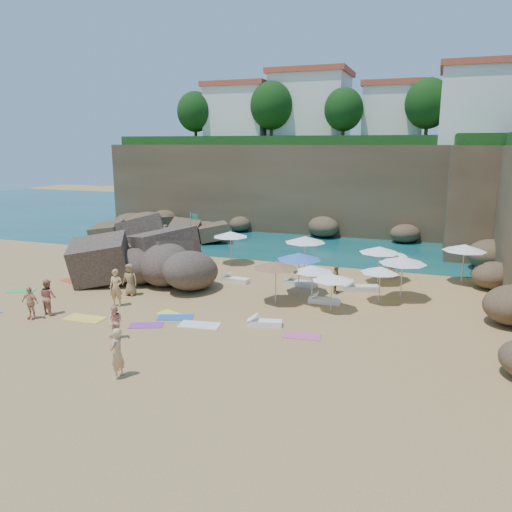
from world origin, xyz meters
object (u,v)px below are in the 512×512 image
(parasol_2, at_px, (305,239))
(parasol_1, at_px, (391,253))
(flag_pole, at_px, (192,230))
(person_stand_1, at_px, (48,297))
(person_stand_3, at_px, (336,280))
(lounger_0, at_px, (361,288))
(parasol_0, at_px, (230,234))
(person_stand_6, at_px, (117,353))
(person_stand_5, at_px, (166,236))
(rock_outcrop, at_px, (151,277))
(person_stand_2, at_px, (198,258))
(person_stand_4, at_px, (391,264))

(parasol_2, bearing_deg, parasol_1, 2.36)
(flag_pole, height_order, person_stand_1, flag_pole)
(parasol_2, height_order, person_stand_3, parasol_2)
(person_stand_3, bearing_deg, lounger_0, -46.83)
(parasol_0, bearing_deg, parasol_2, -9.88)
(flag_pole, distance_m, person_stand_6, 17.82)
(person_stand_5, bearing_deg, parasol_0, -57.45)
(rock_outcrop, height_order, parasol_1, parasol_1)
(flag_pole, height_order, person_stand_6, flag_pole)
(parasol_2, xyz_separation_m, person_stand_1, (-9.78, -11.66, -1.37))
(parasol_2, bearing_deg, person_stand_2, -170.86)
(flag_pole, height_order, lounger_0, flag_pole)
(person_stand_1, height_order, person_stand_5, person_stand_5)
(lounger_0, bearing_deg, person_stand_6, -134.37)
(lounger_0, distance_m, person_stand_2, 10.97)
(person_stand_2, bearing_deg, parasol_2, -123.40)
(rock_outcrop, relative_size, person_stand_3, 5.22)
(person_stand_1, height_order, person_stand_2, person_stand_1)
(lounger_0, height_order, person_stand_3, person_stand_3)
(person_stand_6, bearing_deg, parasol_0, -173.95)
(flag_pole, height_order, parasol_0, flag_pole)
(lounger_0, bearing_deg, parasol_1, 46.04)
(person_stand_3, xyz_separation_m, person_stand_5, (-14.95, 7.48, 0.17))
(person_stand_3, xyz_separation_m, person_stand_6, (-5.30, -12.75, 0.14))
(person_stand_1, relative_size, person_stand_5, 0.92)
(parasol_0, distance_m, person_stand_6, 17.47)
(person_stand_6, bearing_deg, parasol_1, 151.12)
(parasol_0, relative_size, person_stand_4, 1.42)
(lounger_0, xyz_separation_m, person_stand_4, (1.28, 3.63, 0.69))
(person_stand_1, bearing_deg, person_stand_5, -68.56)
(parasol_0, distance_m, person_stand_5, 7.54)
(lounger_0, distance_m, person_stand_3, 1.70)
(rock_outcrop, bearing_deg, parasol_2, 23.83)
(parasol_2, height_order, person_stand_2, parasol_2)
(flag_pole, bearing_deg, parasol_2, -4.42)
(rock_outcrop, bearing_deg, person_stand_6, -63.33)
(person_stand_2, distance_m, person_stand_6, 15.72)
(lounger_0, bearing_deg, parasol_0, 140.83)
(parasol_0, distance_m, person_stand_1, 13.38)
(parasol_1, bearing_deg, person_stand_6, -115.57)
(person_stand_2, bearing_deg, rock_outcrop, 103.05)
(flag_pole, relative_size, parasol_0, 1.46)
(person_stand_2, relative_size, person_stand_5, 0.79)
(person_stand_4, bearing_deg, person_stand_6, -72.81)
(person_stand_3, relative_size, person_stand_6, 0.85)
(flag_pole, bearing_deg, parasol_0, 6.68)
(parasol_0, relative_size, parasol_2, 0.93)
(parasol_0, distance_m, person_stand_2, 2.85)
(parasol_2, bearing_deg, person_stand_6, -99.22)
(person_stand_2, relative_size, person_stand_3, 0.96)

